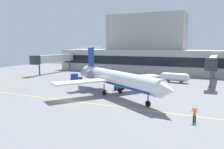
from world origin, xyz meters
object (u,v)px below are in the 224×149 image
regional_jet (114,78)px  baggage_tug (121,84)px  marshaller (195,115)px  pushback_tractor (76,78)px  fuel_tank (175,77)px  belt_loader (116,75)px

regional_jet → baggage_tug: (-1.24, 5.98, -2.21)m
baggage_tug → marshaller: bearing=-44.1°
pushback_tractor → fuel_tank: (22.79, 9.57, 0.38)m
belt_loader → marshaller: belt_loader is taller
marshaller → belt_loader: bearing=128.6°
belt_loader → fuel_tank: size_ratio=0.46×
regional_jet → marshaller: 18.41m
pushback_tractor → baggage_tug: bearing=-16.9°
pushback_tractor → belt_loader: size_ratio=1.00×
fuel_tank → marshaller: (7.94, -29.89, -0.36)m
baggage_tug → belt_loader: 16.31m
regional_jet → belt_loader: bearing=113.8°
fuel_tank → belt_loader: bearing=178.3°
pushback_tractor → marshaller: pushback_tractor is taller
regional_jet → marshaller: bearing=-33.3°
baggage_tug → fuel_tank: (8.58, 13.89, 0.34)m
pushback_tractor → fuel_tank: 24.72m
baggage_tug → marshaller: (16.52, -16.00, -0.02)m
pushback_tractor → marshaller: bearing=-33.5°
belt_loader → marshaller: bearing=-51.4°
baggage_tug → pushback_tractor: 14.86m
belt_loader → fuel_tank: bearing=-1.7°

